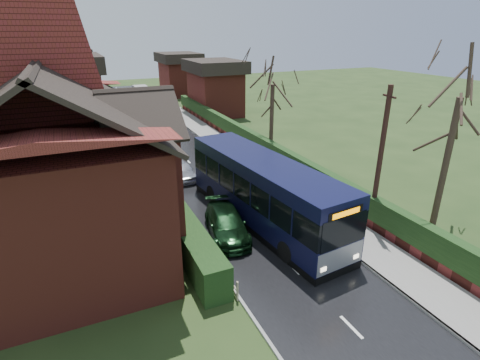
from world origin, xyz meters
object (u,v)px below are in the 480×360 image
bus (264,192)px  car_silver (181,170)px  telegraph_pole (380,160)px  brick_house (62,157)px  bus_stop_sign (310,183)px  car_green (227,224)px

bus → car_silver: bus is taller
telegraph_pole → brick_house: bearing=170.3°
brick_house → bus_stop_sign: bearing=-9.3°
brick_house → telegraph_pole: 15.49m
car_silver → telegraph_pole: 13.69m
telegraph_pole → car_silver: bearing=133.7°
brick_house → car_silver: size_ratio=3.94×
bus → telegraph_pole: telegraph_pole is taller
brick_house → car_green: 8.55m
brick_house → bus: bearing=-14.0°
brick_house → telegraph_pole: brick_house is taller
bus → bus_stop_sign: bus is taller
brick_house → car_silver: (7.23, 5.80, -3.74)m
car_silver → bus_stop_sign: size_ratio=1.50×
bus → car_silver: size_ratio=3.25×
bus → car_silver: bearing=99.6°
bus_stop_sign → telegraph_pole: 4.32m
bus → car_green: bearing=-173.5°
bus_stop_sign → telegraph_pole: bearing=-80.6°
brick_house → bus_stop_sign: (12.73, -2.08, -2.74)m
car_silver → bus_stop_sign: bus_stop_sign is taller
brick_house → bus_stop_sign: 13.19m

